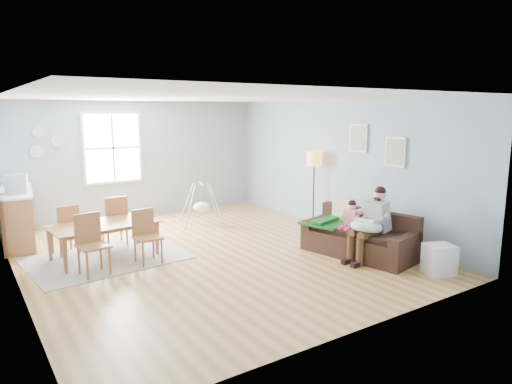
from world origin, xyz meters
TOP-DOWN VIEW (x-y plane):
  - room at (0.00, 0.00)m, footprint 8.40×9.40m
  - window at (-0.60, 3.46)m, footprint 1.32×0.08m
  - pictures at (2.97, -1.05)m, footprint 0.05×1.34m
  - wall_plates at (-2.00, 3.47)m, footprint 0.67×0.02m
  - sofa at (2.13, -1.54)m, footprint 1.18×2.03m
  - green_throw at (1.93, -0.93)m, footprint 1.05×0.95m
  - beige_pillow at (2.22, -1.01)m, footprint 0.16×0.45m
  - father at (2.06, -1.83)m, footprint 0.88×0.42m
  - nursing_pillow at (1.93, -1.86)m, footprint 0.63×0.61m
  - infant at (1.92, -1.83)m, footprint 0.21×0.34m
  - toddler at (2.02, -1.37)m, footprint 0.49×0.34m
  - floor_lamp at (2.76, 0.44)m, footprint 0.33×0.33m
  - storage_cube at (2.43, -2.88)m, footprint 0.52×0.49m
  - rug at (-1.60, 0.72)m, footprint 2.65×2.12m
  - dining_table at (-1.60, 0.72)m, footprint 1.81×1.13m
  - chair_sw at (-1.99, 0.07)m, footprint 0.48×0.48m
  - chair_se at (-1.09, 0.15)m, footprint 0.42×0.42m
  - chair_nw at (-2.09, 1.29)m, footprint 0.48×0.48m
  - chair_ne at (-1.23, 1.37)m, footprint 0.42×0.42m
  - counter at (-2.70, 2.50)m, footprint 0.75×1.88m
  - monitor at (-2.73, 2.15)m, footprint 0.41×0.40m
  - baby_swing at (0.81, 1.88)m, footprint 1.14×1.15m

SIDE VIEW (x-z plane):
  - rug at x=-1.60m, z-range 0.00..0.01m
  - storage_cube at x=2.43m, z-range 0.00..0.46m
  - sofa at x=2.13m, z-range -0.11..0.66m
  - dining_table at x=-1.60m, z-range 0.00..0.60m
  - baby_swing at x=0.81m, z-range -0.05..0.88m
  - green_throw at x=1.93m, z-range 0.47..0.51m
  - chair_nw at x=-2.09m, z-range 0.06..0.94m
  - chair_se at x=-1.09m, z-range 0.06..0.94m
  - counter at x=-2.70m, z-range 0.01..1.03m
  - chair_ne at x=-1.23m, z-range 0.06..1.00m
  - chair_sw at x=-1.99m, z-range 0.06..1.00m
  - nursing_pillow at x=1.93m, z-range 0.50..0.71m
  - toddler at x=2.02m, z-range 0.28..1.01m
  - father at x=2.06m, z-range 0.04..1.28m
  - infant at x=1.92m, z-range 0.61..0.74m
  - beige_pillow at x=2.22m, z-range 0.47..0.91m
  - monitor at x=-2.73m, z-range 1.02..1.36m
  - floor_lamp at x=2.76m, z-range 0.53..2.15m
  - window at x=-0.60m, z-range 0.84..2.46m
  - wall_plates at x=-2.00m, z-range 1.50..2.16m
  - pictures at x=2.97m, z-range 1.48..2.22m
  - room at x=0.00m, z-range 0.47..4.37m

